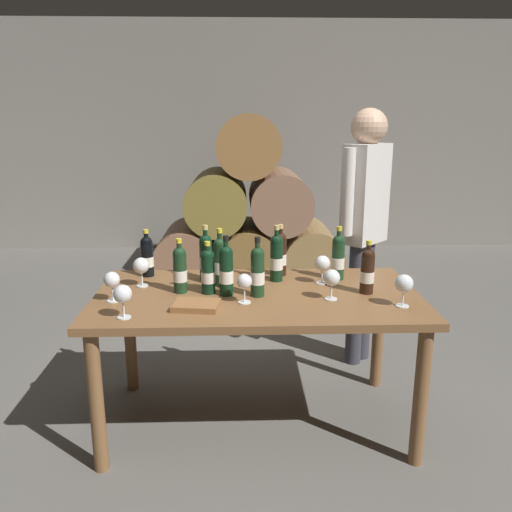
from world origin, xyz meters
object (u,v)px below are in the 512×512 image
Objects in this scene: wine_bottle_4 at (338,257)px; wine_glass_0 at (404,284)px; wine_bottle_2 at (280,253)px; wine_bottle_8 at (220,261)px; wine_bottle_1 at (208,271)px; wine_bottle_9 at (180,269)px; wine_bottle_6 at (226,270)px; wine_glass_6 at (322,264)px; wine_bottle_10 at (367,270)px; wine_glass_1 at (141,266)px; wine_glass_4 at (244,282)px; wine_bottle_3 at (276,257)px; wine_bottle_7 at (258,271)px; wine_glass_3 at (123,295)px; wine_glass_2 at (112,281)px; wine_glass_5 at (332,278)px; sommelier_presenting at (364,214)px; dining_table at (257,310)px; wine_bottle_5 at (147,256)px; wine_bottle_0 at (206,257)px; tasting_notebook at (196,305)px.

wine_bottle_4 is 0.51m from wine_glass_0.
wine_bottle_8 is (-0.34, -0.18, 0.01)m from wine_bottle_2.
wine_bottle_1 is 0.96× the size of wine_bottle_9.
wine_bottle_6 is 1.98× the size of wine_glass_6.
wine_bottle_4 is 0.27m from wine_bottle_10.
wine_bottle_6 reaches higher than wine_glass_1.
wine_glass_4 is (-0.77, 0.08, -0.01)m from wine_glass_0.
wine_bottle_3 and wine_bottle_8 have the same top height.
wine_bottle_7 is 1.96× the size of wine_glass_3.
wine_bottle_1 is 0.76m from wine_bottle_4.
wine_bottle_1 reaches higher than wine_glass_2.
wine_bottle_2 is at bearing 13.50° from wine_glass_1.
wine_bottle_1 reaches higher than wine_glass_5.
wine_bottle_4 is 0.96× the size of wine_bottle_8.
wine_bottle_3 reaches higher than wine_bottle_9.
wine_bottle_7 reaches higher than wine_glass_5.
wine_bottle_3 is 0.55m from wine_bottle_9.
wine_bottle_4 is at bearing -117.09° from sommelier_presenting.
wine_glass_4 reaches higher than dining_table.
wine_bottle_2 is at bearing 135.75° from wine_glass_0.
wine_bottle_9 is at bearing -167.14° from wine_bottle_4.
wine_bottle_6 is 0.17m from wine_bottle_7.
wine_bottle_3 reaches higher than wine_glass_6.
wine_glass_3 is (-0.00, -0.47, -0.00)m from wine_glass_1.
wine_bottle_5 is 0.73m from wine_bottle_7.
wine_bottle_6 is (-0.28, -0.24, -0.00)m from wine_bottle_3.
wine_bottle_0 is at bearing 171.97° from wine_glass_6.
wine_glass_5 is at bearing -10.77° from wine_bottle_1.
wine_bottle_1 is 0.51m from wine_bottle_2.
wine_glass_6 is (0.25, -0.06, -0.02)m from wine_bottle_3.
tasting_notebook is at bearing -67.36° from wine_bottle_9.
wine_glass_5 is (0.44, 0.04, 0.00)m from wine_glass_4.
wine_glass_1 is (-1.09, -0.09, -0.02)m from wine_bottle_4.
wine_bottle_4 is 1.91× the size of wine_glass_1.
wine_glass_1 reaches higher than wine_glass_2.
wine_bottle_6 is at bearing -161.55° from wine_glass_6.
wine_glass_1 reaches higher than wine_glass_6.
dining_table is 5.43× the size of wine_bottle_7.
wine_bottle_3 is at bearing 36.15° from wine_glass_3.
dining_table is 5.84× the size of wine_bottle_9.
wine_glass_5 is at bearing -112.75° from sommelier_presenting.
wine_glass_3 is at bearing -132.34° from wine_bottle_8.
wine_bottle_6 reaches higher than wine_bottle_5.
wine_glass_2 is (-0.85, -0.32, -0.03)m from wine_bottle_3.
wine_bottle_10 is 0.17× the size of sommelier_presenting.
wine_bottle_2 is 0.28m from wine_glass_6.
wine_bottle_3 is (-0.03, -0.11, 0.01)m from wine_bottle_2.
wine_bottle_4 is 1.23m from wine_glass_3.
wine_bottle_3 is at bearing 28.74° from wine_bottle_1.
sommelier_presenting is at bearing 48.09° from wine_glass_4.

